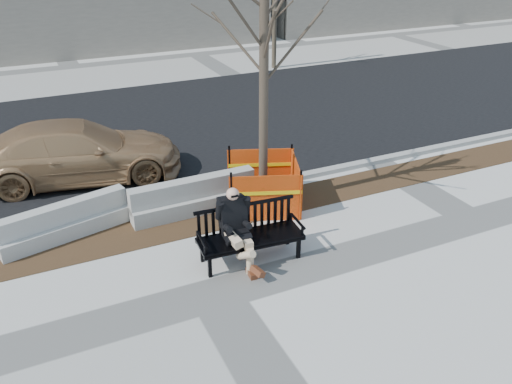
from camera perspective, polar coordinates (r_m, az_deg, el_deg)
ground at (r=9.69m, az=-4.46°, el=-10.90°), size 120.00×120.00×0.00m
mulch_strip at (r=11.75m, az=-9.04°, el=-3.70°), size 40.00×1.20×0.02m
asphalt_street at (r=17.27m, az=-15.09°, el=5.95°), size 60.00×10.40×0.01m
curb at (r=12.53m, az=-10.32°, el=-1.45°), size 60.00×0.25×0.12m
bench at (r=10.55m, az=-0.59°, el=-7.28°), size 2.14×0.91×1.11m
seated_man at (r=10.51m, az=-2.19°, el=-7.42°), size 0.74×1.15×1.54m
tree_fence at (r=12.50m, az=0.75°, el=-1.37°), size 3.12×3.12×6.04m
sedan at (r=14.52m, az=-18.31°, el=1.42°), size 5.47×2.96×1.51m
jersey_barrier_left at (r=11.96m, az=-19.71°, el=-4.53°), size 2.79×1.18×0.78m
jersey_barrier_right at (r=12.29m, az=-6.64°, el=-2.09°), size 2.94×0.64×0.84m
far_tree_right at (r=25.01m, az=1.93°, el=13.26°), size 2.37×2.37×6.15m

